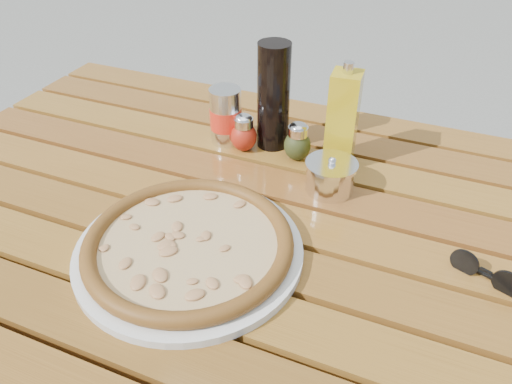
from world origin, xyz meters
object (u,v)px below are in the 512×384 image
at_px(pizza, 188,243).
at_px(sunglasses, 486,273).
at_px(dark_bottle, 273,97).
at_px(oregano_shaker, 298,142).
at_px(soda_can, 226,116).
at_px(olive_oil_cruet, 343,119).
at_px(plate, 189,251).
at_px(pepper_shaker, 244,133).
at_px(table, 252,244).
at_px(parmesan_tin, 331,176).

relative_size(pizza, sunglasses, 3.28).
height_order(pizza, dark_bottle, dark_bottle).
relative_size(pizza, oregano_shaker, 4.39).
bearing_deg(soda_can, sunglasses, -22.78).
height_order(soda_can, sunglasses, soda_can).
xyz_separation_m(oregano_shaker, olive_oil_cruet, (0.08, 0.02, 0.06)).
bearing_deg(soda_can, oregano_shaker, -2.77).
bearing_deg(pizza, soda_can, 105.81).
bearing_deg(oregano_shaker, plate, -100.99).
height_order(pizza, soda_can, soda_can).
bearing_deg(oregano_shaker, pepper_shaker, -175.35).
bearing_deg(table, dark_bottle, 102.23).
height_order(plate, dark_bottle, dark_bottle).
xyz_separation_m(pepper_shaker, soda_can, (-0.05, 0.02, 0.02)).
bearing_deg(olive_oil_cruet, parmesan_tin, -83.90).
xyz_separation_m(dark_bottle, parmesan_tin, (0.16, -0.11, -0.08)).
relative_size(table, parmesan_tin, 11.18).
height_order(pepper_shaker, parmesan_tin, pepper_shaker).
height_order(dark_bottle, olive_oil_cruet, dark_bottle).
height_order(plate, oregano_shaker, oregano_shaker).
height_order(pizza, pepper_shaker, pepper_shaker).
bearing_deg(plate, table, 70.21).
relative_size(olive_oil_cruet, parmesan_tin, 1.68).
height_order(oregano_shaker, sunglasses, oregano_shaker).
bearing_deg(pepper_shaker, sunglasses, -23.09).
bearing_deg(olive_oil_cruet, table, -113.99).
bearing_deg(parmesan_tin, plate, -121.56).
relative_size(plate, olive_oil_cruet, 1.71).
bearing_deg(plate, pizza, 63.43).
bearing_deg(pizza, plate, -116.57).
bearing_deg(sunglasses, olive_oil_cruet, 161.25).
xyz_separation_m(soda_can, parmesan_tin, (0.25, -0.09, -0.03)).
bearing_deg(oregano_shaker, soda_can, 177.23).
height_order(table, plate, plate).
height_order(dark_bottle, soda_can, dark_bottle).
height_order(plate, parmesan_tin, parmesan_tin).
bearing_deg(parmesan_tin, pizza, -121.56).
relative_size(pizza, pepper_shaker, 4.39).
xyz_separation_m(table, olive_oil_cruet, (0.10, 0.22, 0.17)).
distance_m(pizza, sunglasses, 0.45).
distance_m(dark_bottle, soda_can, 0.11).
bearing_deg(pizza, pepper_shaker, 98.55).
xyz_separation_m(plate, sunglasses, (0.43, 0.12, 0.01)).
distance_m(soda_can, olive_oil_cruet, 0.25).
distance_m(pizza, parmesan_tin, 0.30).
relative_size(dark_bottle, soda_can, 1.83).
bearing_deg(sunglasses, oregano_shaker, 170.23).
bearing_deg(parmesan_tin, oregano_shaker, 139.05).
height_order(pizza, oregano_shaker, oregano_shaker).
distance_m(table, soda_can, 0.29).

